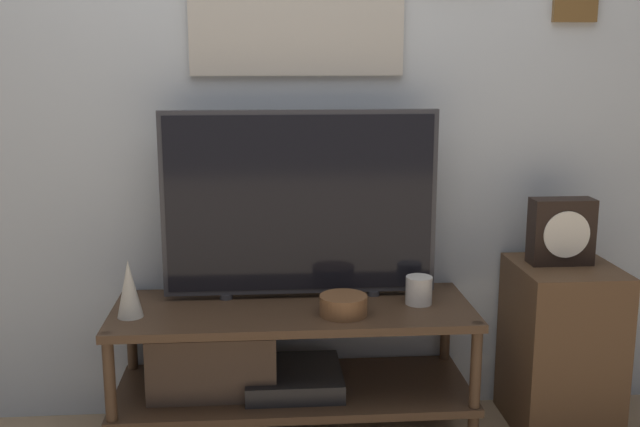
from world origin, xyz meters
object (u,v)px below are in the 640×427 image
at_px(mantel_clock, 561,231).
at_px(vase_slim_bronze, 129,289).
at_px(candle_jar, 419,290).
at_px(television, 300,204).
at_px(vase_wide_bowl, 343,305).

bearing_deg(mantel_clock, vase_slim_bronze, -175.17).
distance_m(vase_slim_bronze, candle_jar, 1.06).
height_order(vase_slim_bronze, candle_jar, vase_slim_bronze).
relative_size(television, vase_wide_bowl, 6.02).
bearing_deg(mantel_clock, candle_jar, -172.55).
xyz_separation_m(television, mantel_clock, (1.00, -0.04, -0.12)).
distance_m(television, vase_slim_bronze, 0.69).
height_order(vase_wide_bowl, candle_jar, candle_jar).
xyz_separation_m(vase_slim_bronze, vase_wide_bowl, (0.76, -0.04, -0.07)).
distance_m(vase_slim_bronze, mantel_clock, 1.63).
relative_size(television, mantel_clock, 4.06).
relative_size(television, vase_slim_bronze, 4.95).
xyz_separation_m(candle_jar, mantel_clock, (0.56, 0.07, 0.20)).
bearing_deg(mantel_clock, television, 177.84).
bearing_deg(candle_jar, vase_slim_bronze, -176.59).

